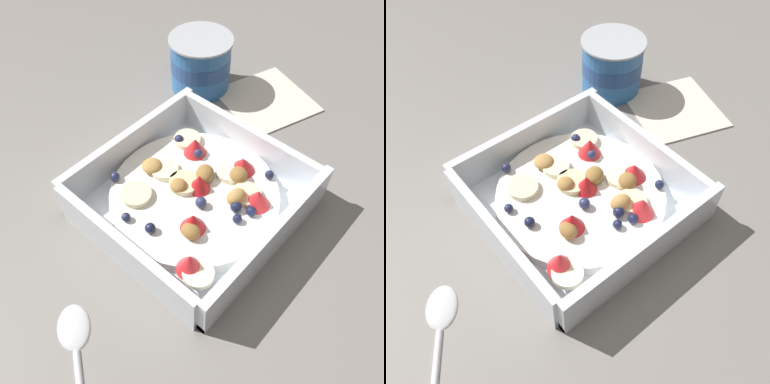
% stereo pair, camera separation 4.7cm
% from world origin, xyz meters
% --- Properties ---
extents(ground_plane, '(2.40, 2.40, 0.00)m').
position_xyz_m(ground_plane, '(0.00, 0.00, 0.00)').
color(ground_plane, gray).
extents(fruit_bowl, '(0.22, 0.22, 0.06)m').
position_xyz_m(fruit_bowl, '(-0.00, -0.02, 0.02)').
color(fruit_bowl, white).
rests_on(fruit_bowl, ground).
extents(spoon, '(0.11, 0.16, 0.01)m').
position_xyz_m(spoon, '(-0.20, -0.05, 0.00)').
color(spoon, silver).
rests_on(spoon, ground).
extents(yogurt_cup, '(0.09, 0.09, 0.08)m').
position_xyz_m(yogurt_cup, '(0.18, 0.13, 0.04)').
color(yogurt_cup, '#3370B7').
rests_on(yogurt_cup, ground).
extents(folded_napkin, '(0.15, 0.15, 0.01)m').
position_xyz_m(folded_napkin, '(0.22, 0.03, 0.00)').
color(folded_napkin, silver).
rests_on(folded_napkin, ground).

